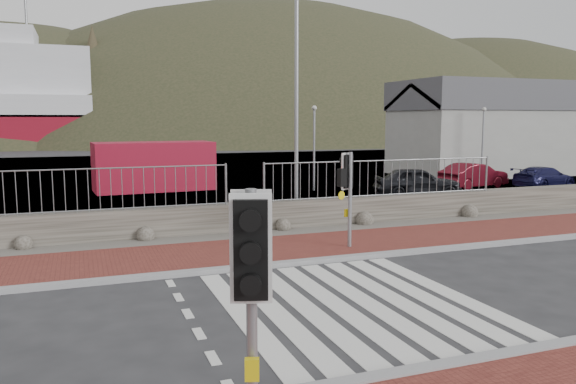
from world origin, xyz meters
name	(u,v)px	position (x,y,z in m)	size (l,w,h in m)	color
ground	(351,303)	(0.00, 0.00, 0.00)	(220.00, 220.00, 0.00)	#28282B
sidewalk_far	(274,250)	(0.00, 4.50, 0.04)	(40.00, 3.00, 0.08)	brown
kerb_near	(450,366)	(0.00, -3.00, 0.05)	(40.00, 0.25, 0.12)	gray
kerb_far	(294,263)	(0.00, 3.00, 0.05)	(40.00, 0.25, 0.12)	gray
zebra_crossing	(351,303)	(0.00, 0.00, 0.01)	(4.62, 5.60, 0.01)	silver
gravel_strip	(252,236)	(0.00, 6.50, 0.03)	(40.00, 1.50, 0.06)	#59544C
stone_wall	(244,217)	(0.00, 7.30, 0.45)	(40.00, 0.60, 0.90)	#464239
railing	(245,174)	(0.00, 7.15, 1.82)	(18.07, 0.07, 1.22)	gray
quay	(157,173)	(0.00, 27.90, 0.00)	(120.00, 40.00, 0.50)	#4C4C4F
water	(120,148)	(0.00, 62.90, 0.00)	(220.00, 50.00, 0.05)	#3F4C54
harbor_building	(492,128)	(20.00, 19.90, 2.93)	(12.20, 6.20, 5.80)	#9E9E99
hills_backdrop	(155,273)	(6.74, 87.90, -23.05)	(254.00, 90.00, 100.00)	#272D1B
traffic_signal_near	(251,269)	(-3.18, -4.10, 2.01)	(0.45, 0.35, 2.79)	gray
traffic_signal_far	(349,180)	(1.93, 4.00, 1.88)	(0.64, 0.38, 2.60)	gray
streetlight	(300,95)	(2.16, 8.09, 4.23)	(1.59, 0.33, 7.51)	gray
shipping_container	(154,166)	(-1.27, 18.86, 1.18)	(5.66, 2.36, 2.36)	maroon
car_a	(417,182)	(9.60, 12.43, 0.66)	(1.55, 3.86, 1.32)	black
car_b	(473,176)	(13.93, 13.98, 0.64)	(1.35, 3.87, 1.28)	#570C17
car_c	(544,177)	(17.32, 12.78, 0.55)	(1.53, 3.78, 1.10)	#13133C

